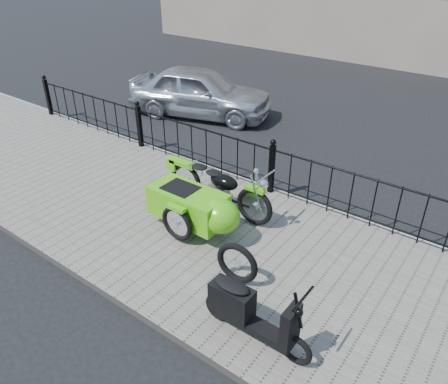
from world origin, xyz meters
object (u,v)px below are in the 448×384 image
Objects in this scene: scooter at (249,312)px; sedan_car at (200,92)px; motorcycle_sidecar at (202,204)px; spare_tire at (237,263)px.

scooter is 7.98m from sedan_car.
motorcycle_sidecar reaches higher than spare_tire.
motorcycle_sidecar is at bearing -157.36° from sedan_car.
motorcycle_sidecar is at bearing 149.01° from spare_tire.
sedan_car reaches higher than motorcycle_sidecar.
scooter is at bearing -37.52° from motorcycle_sidecar.
spare_tire is (1.21, -0.73, -0.15)m from motorcycle_sidecar.
motorcycle_sidecar is 2.37m from scooter.
spare_tire is 0.17× the size of sedan_car.
spare_tire is 7.00m from sedan_car.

